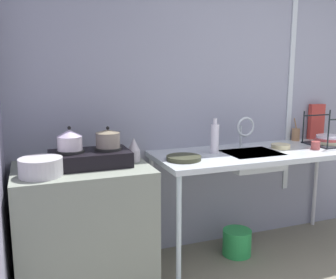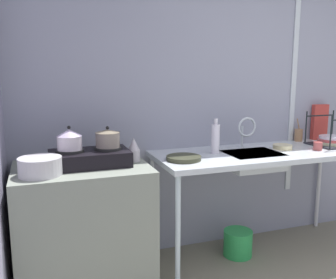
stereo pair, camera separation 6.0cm
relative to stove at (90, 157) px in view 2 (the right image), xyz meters
The scene contains 19 objects.
wall_back 1.84m from the stove, 12.54° to the left, with size 5.38×0.10×2.74m, color #9092A4.
wall_metal_strip 2.01m from the stove, ahead, with size 0.05×0.01×2.19m, color silver.
counter_concrete 0.50m from the stove, behind, with size 0.90×0.67×0.89m, color gray.
counter_sink 1.40m from the stove, ahead, with size 1.79×0.67×0.89m.
stove is the anchor object (origin of this frame).
pot_on_left_burner 0.19m from the stove, behind, with size 0.17×0.17×0.16m.
pot_on_right_burner 0.18m from the stove, ahead, with size 0.17×0.17×0.15m.
pot_beside_stove 0.36m from the stove, 155.04° to the right, with size 0.27×0.27×0.11m.
percolator 0.32m from the stove, ahead, with size 0.09×0.09×0.17m.
sink_basin 1.28m from the stove, ahead, with size 0.44×0.36×0.12m, color silver.
faucet 1.31m from the stove, ahead, with size 0.16×0.09×0.27m.
frying_pan 0.67m from the stove, ahead, with size 0.26×0.26×0.03m, color #373927.
dish_rack 2.09m from the stove, ahead, with size 0.32×0.32×0.29m.
cup_by_rack 1.84m from the stove, ahead, with size 0.07×0.07×0.07m, color #B14D4A.
small_bowl_on_drainboard 1.60m from the stove, ahead, with size 0.16×0.16×0.04m, color beige.
bottle_by_sink 1.00m from the stove, ahead, with size 0.07×0.07×0.28m.
cereal_box 2.22m from the stove, ahead, with size 0.15×0.05×0.33m, color #BF3A33.
utensil_jar 1.98m from the stove, ahead, with size 0.07×0.07×0.21m.
bucket_on_floor 1.46m from the stove, ahead, with size 0.24×0.24×0.22m, color green.
Camera 2 is at (-2.07, -1.05, 1.52)m, focal length 39.83 mm.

